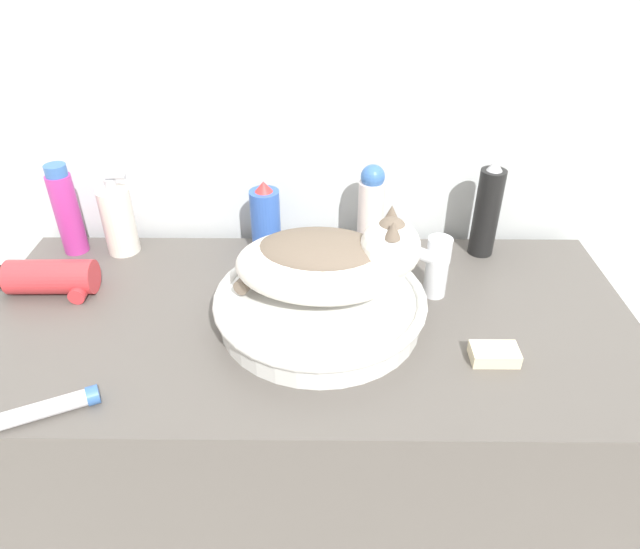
# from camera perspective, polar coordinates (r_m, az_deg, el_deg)

# --- Properties ---
(wall_back) EXTENTS (8.00, 0.05, 2.40)m
(wall_back) POSITION_cam_1_polar(r_m,az_deg,el_deg) (1.24, -1.10, 17.13)
(wall_back) COLOR silver
(wall_back) RESTS_ON ground_plane
(vanity_counter) EXTENTS (1.23, 0.58, 0.90)m
(vanity_counter) POSITION_cam_1_polar(r_m,az_deg,el_deg) (1.39, -1.12, -19.01)
(vanity_counter) COLOR #56514C
(vanity_counter) RESTS_ON ground_plane
(sink_basin) EXTENTS (0.39, 0.39, 0.06)m
(sink_basin) POSITION_cam_1_polar(r_m,az_deg,el_deg) (1.04, 0.01, -3.09)
(sink_basin) COLOR silver
(sink_basin) RESTS_ON vanity_counter
(cat) EXTENTS (0.33, 0.28, 0.17)m
(cat) POSITION_cam_1_polar(r_m,az_deg,el_deg) (0.99, 0.93, 1.42)
(cat) COLOR silver
(cat) RESTS_ON sink_basin
(faucet) EXTENTS (0.15, 0.08, 0.16)m
(faucet) POSITION_cam_1_polar(r_m,az_deg,el_deg) (1.10, 10.97, 1.22)
(faucet) COLOR silver
(faucet) RESTS_ON vanity_counter
(spray_bottle_trigger) EXTENTS (0.06, 0.06, 0.17)m
(spray_bottle_trigger) POSITION_cam_1_polar(r_m,az_deg,el_deg) (1.23, -5.46, 5.41)
(spray_bottle_trigger) COLOR #335BB7
(spray_bottle_trigger) RESTS_ON vanity_counter
(soap_pump_bottle) EXTENTS (0.07, 0.07, 0.18)m
(soap_pump_bottle) POSITION_cam_1_polar(r_m,az_deg,el_deg) (1.30, -19.51, 5.14)
(soap_pump_bottle) COLOR silver
(soap_pump_bottle) RESTS_ON vanity_counter
(lotion_bottle_white) EXTENTS (0.06, 0.06, 0.20)m
(lotion_bottle_white) POSITION_cam_1_polar(r_m,az_deg,el_deg) (1.21, 5.12, 6.41)
(lotion_bottle_white) COLOR silver
(lotion_bottle_white) RESTS_ON vanity_counter
(hairspray_can_black) EXTENTS (0.05, 0.05, 0.21)m
(hairspray_can_black) POSITION_cam_1_polar(r_m,az_deg,el_deg) (1.26, 16.35, 6.09)
(hairspray_can_black) COLOR black
(hairspray_can_black) RESTS_ON vanity_counter
(shampoo_bottle_tall) EXTENTS (0.05, 0.05, 0.20)m
(shampoo_bottle_tall) POSITION_cam_1_polar(r_m,az_deg,el_deg) (1.33, -24.00, 5.84)
(shampoo_bottle_tall) COLOR #B2338C
(shampoo_bottle_tall) RESTS_ON vanity_counter
(cream_tube) EXTENTS (0.16, 0.09, 0.03)m
(cream_tube) POSITION_cam_1_polar(r_m,az_deg,el_deg) (0.97, -25.78, -12.01)
(cream_tube) COLOR silver
(cream_tube) RESTS_ON vanity_counter
(hair_dryer) EXTENTS (0.19, 0.09, 0.07)m
(hair_dryer) POSITION_cam_1_polar(r_m,az_deg,el_deg) (1.23, -25.18, -0.29)
(hair_dryer) COLOR #C63338
(hair_dryer) RESTS_ON vanity_counter
(soap_bar) EXTENTS (0.08, 0.05, 0.02)m
(soap_bar) POSITION_cam_1_polar(r_m,az_deg,el_deg) (1.01, 17.04, -7.63)
(soap_bar) COLOR beige
(soap_bar) RESTS_ON vanity_counter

